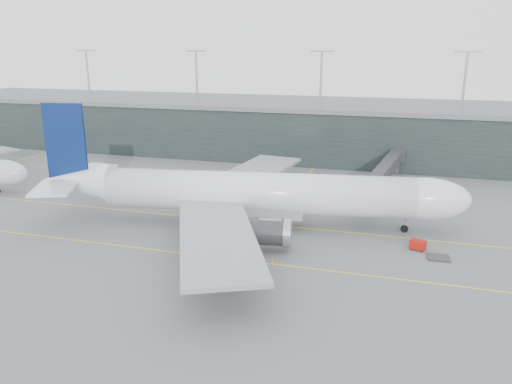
# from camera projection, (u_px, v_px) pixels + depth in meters

# --- Properties ---
(ground) EXTENTS (320.00, 320.00, 0.00)m
(ground) POSITION_uv_depth(u_px,v_px,m) (249.00, 215.00, 93.42)
(ground) COLOR #5B5B60
(ground) RESTS_ON ground
(taxiline_a) EXTENTS (160.00, 0.25, 0.02)m
(taxiline_a) POSITION_uv_depth(u_px,v_px,m) (243.00, 222.00, 89.73)
(taxiline_a) COLOR yellow
(taxiline_a) RESTS_ON ground
(taxiline_b) EXTENTS (160.00, 0.25, 0.02)m
(taxiline_b) POSITION_uv_depth(u_px,v_px,m) (211.00, 256.00, 74.98)
(taxiline_b) COLOR yellow
(taxiline_b) RESTS_ON ground
(taxiline_lead_main) EXTENTS (0.25, 60.00, 0.02)m
(taxiline_lead_main) POSITION_uv_depth(u_px,v_px,m) (297.00, 189.00, 110.51)
(taxiline_lead_main) COLOR yellow
(taxiline_lead_main) RESTS_ON ground
(taxiline_lead_adj) EXTENTS (0.25, 60.00, 0.02)m
(taxiline_lead_adj) POSITION_uv_depth(u_px,v_px,m) (1.00, 166.00, 131.94)
(taxiline_lead_adj) COLOR yellow
(taxiline_lead_adj) RESTS_ON ground
(terminal) EXTENTS (240.00, 36.00, 29.00)m
(terminal) POSITION_uv_depth(u_px,v_px,m) (307.00, 128.00, 144.74)
(terminal) COLOR black
(terminal) RESTS_ON ground
(main_aircraft) EXTENTS (74.70, 69.52, 20.97)m
(main_aircraft) POSITION_uv_depth(u_px,v_px,m) (254.00, 193.00, 86.40)
(main_aircraft) COLOR white
(main_aircraft) RESTS_ON ground
(jet_bridge) EXTENTS (8.66, 42.99, 6.25)m
(jet_bridge) POSITION_uv_depth(u_px,v_px,m) (381.00, 170.00, 107.81)
(jet_bridge) COLOR #302F35
(jet_bridge) RESTS_ON ground
(gse_cart) EXTENTS (2.65, 2.10, 1.58)m
(gse_cart) POSITION_uv_depth(u_px,v_px,m) (418.00, 245.00, 77.21)
(gse_cart) COLOR #A1120B
(gse_cart) RESTS_ON ground
(baggage_dolly) EXTENTS (3.26, 2.66, 0.32)m
(baggage_dolly) POSITION_uv_depth(u_px,v_px,m) (439.00, 258.00, 74.15)
(baggage_dolly) COLOR #333438
(baggage_dolly) RESTS_ON ground
(uld_a) EXTENTS (2.11, 1.87, 1.61)m
(uld_a) POSITION_uv_depth(u_px,v_px,m) (235.00, 194.00, 103.61)
(uld_a) COLOR #323237
(uld_a) RESTS_ON ground
(uld_b) EXTENTS (2.13, 1.77, 1.81)m
(uld_b) POSITION_uv_depth(u_px,v_px,m) (246.00, 193.00, 104.08)
(uld_b) COLOR #323237
(uld_b) RESTS_ON ground
(uld_c) EXTENTS (2.15, 1.78, 1.84)m
(uld_c) POSITION_uv_depth(u_px,v_px,m) (272.00, 195.00, 102.68)
(uld_c) COLOR #323237
(uld_c) RESTS_ON ground
(cone_nose) EXTENTS (0.40, 0.40, 0.64)m
(cone_nose) POSITION_uv_depth(u_px,v_px,m) (442.00, 248.00, 77.36)
(cone_nose) COLOR orange
(cone_nose) RESTS_ON ground
(cone_wing_stbd) EXTENTS (0.46, 0.46, 0.74)m
(cone_wing_stbd) POSITION_uv_depth(u_px,v_px,m) (272.00, 260.00, 72.71)
(cone_wing_stbd) COLOR orange
(cone_wing_stbd) RESTS_ON ground
(cone_wing_port) EXTENTS (0.46, 0.46, 0.73)m
(cone_wing_port) POSITION_uv_depth(u_px,v_px,m) (320.00, 200.00, 101.17)
(cone_wing_port) COLOR #F5560D
(cone_wing_port) RESTS_ON ground
(cone_tail) EXTENTS (0.41, 0.41, 0.65)m
(cone_tail) POSITION_uv_depth(u_px,v_px,m) (192.00, 229.00, 85.60)
(cone_tail) COLOR red
(cone_tail) RESTS_ON ground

